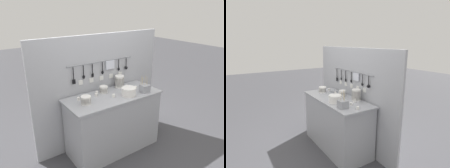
# 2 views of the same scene
# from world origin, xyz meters

# --- Properties ---
(ground_plane) EXTENTS (20.00, 20.00, 0.00)m
(ground_plane) POSITION_xyz_m (0.00, 0.00, 0.00)
(ground_plane) COLOR #424247
(counter) EXTENTS (1.49, 0.64, 0.95)m
(counter) POSITION_xyz_m (0.00, 0.00, 0.47)
(counter) COLOR #9EA0A8
(counter) RESTS_ON ground
(back_wall) EXTENTS (2.29, 0.09, 1.83)m
(back_wall) POSITION_xyz_m (0.00, 0.35, 0.92)
(back_wall) COLOR #A8AAB2
(back_wall) RESTS_ON ground
(bowl_stack_back_corner) EXTENTS (0.14, 0.14, 0.11)m
(bowl_stack_back_corner) POSITION_xyz_m (-0.49, -0.03, 1.00)
(bowl_stack_back_corner) COLOR white
(bowl_stack_back_corner) RESTS_ON counter
(bowl_stack_wide_centre) EXTENTS (0.13, 0.13, 0.11)m
(bowl_stack_wide_centre) POSITION_xyz_m (-0.06, 0.17, 1.00)
(bowl_stack_wide_centre) COLOR white
(bowl_stack_wide_centre) RESTS_ON counter
(bowl_stack_nested_right) EXTENTS (0.15, 0.15, 0.20)m
(bowl_stack_nested_right) POSITION_xyz_m (0.28, 0.22, 1.05)
(bowl_stack_nested_right) COLOR white
(bowl_stack_nested_right) RESTS_ON counter
(plate_stack) EXTENTS (0.22, 0.22, 0.12)m
(plate_stack) POSITION_xyz_m (0.19, -0.14, 1.01)
(plate_stack) COLOR white
(plate_stack) RESTS_ON counter
(steel_mixing_bowl) EXTENTS (0.14, 0.14, 0.04)m
(steel_mixing_bowl) POSITION_xyz_m (-0.39, 0.17, 0.97)
(steel_mixing_bowl) COLOR #93969E
(steel_mixing_bowl) RESTS_ON counter
(cutlery_caddy) EXTENTS (0.13, 0.13, 0.27)m
(cutlery_caddy) POSITION_xyz_m (0.48, -0.18, 1.01)
(cutlery_caddy) COLOR #93969E
(cutlery_caddy) RESTS_ON counter
(cup_centre) EXTENTS (0.04, 0.04, 0.05)m
(cup_centre) POSITION_xyz_m (0.36, 0.13, 0.97)
(cup_centre) COLOR white
(cup_centre) RESTS_ON counter
(cup_by_caddy) EXTENTS (0.04, 0.04, 0.05)m
(cup_by_caddy) POSITION_xyz_m (0.65, -0.02, 0.97)
(cup_by_caddy) COLOR white
(cup_by_caddy) RESTS_ON counter
(cup_beside_plates) EXTENTS (0.04, 0.04, 0.05)m
(cup_beside_plates) POSITION_xyz_m (-0.18, 0.18, 0.97)
(cup_beside_plates) COLOR white
(cup_beside_plates) RESTS_ON counter
(cup_front_right) EXTENTS (0.04, 0.04, 0.05)m
(cup_front_right) POSITION_xyz_m (-0.52, 0.13, 0.97)
(cup_front_right) COLOR white
(cup_front_right) RESTS_ON counter
(cup_edge_near) EXTENTS (0.04, 0.04, 0.05)m
(cup_edge_near) POSITION_xyz_m (-0.04, -0.06, 0.97)
(cup_edge_near) COLOR white
(cup_edge_near) RESTS_ON counter
(cup_front_left) EXTENTS (0.04, 0.04, 0.05)m
(cup_front_left) POSITION_xyz_m (0.45, -0.00, 0.97)
(cup_front_left) COLOR white
(cup_front_left) RESTS_ON counter
(cup_edge_far) EXTENTS (0.04, 0.04, 0.05)m
(cup_edge_far) POSITION_xyz_m (-0.23, 0.12, 0.97)
(cup_edge_far) COLOR white
(cup_edge_far) RESTS_ON counter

